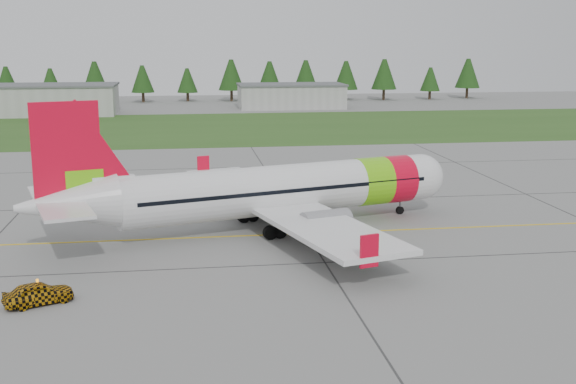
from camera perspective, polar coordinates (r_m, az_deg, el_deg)
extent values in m
plane|color=gray|center=(50.94, -8.23, -6.03)|extent=(320.00, 320.00, 0.00)
cylinder|color=white|center=(60.56, -0.40, 0.21)|extent=(27.71, 11.65, 4.15)
sphere|color=white|center=(67.24, 10.43, 1.20)|extent=(4.15, 4.15, 4.15)
cone|color=white|center=(55.89, -17.08, -0.93)|extent=(8.30, 6.05, 4.15)
cube|color=black|center=(67.35, 10.67, 1.53)|extent=(2.40, 3.13, 0.60)
cylinder|color=#70D20F|center=(64.40, 6.53, 0.85)|extent=(3.83, 4.83, 4.23)
cylinder|color=red|center=(65.73, 8.44, 1.02)|extent=(3.42, 4.71, 4.23)
cube|color=white|center=(60.60, -0.86, -0.91)|extent=(15.06, 34.31, 0.38)
cube|color=red|center=(75.67, -6.71, 2.05)|extent=(1.28, 0.54, 2.13)
cube|color=red|center=(45.40, 6.44, -4.65)|extent=(1.28, 0.54, 2.13)
cylinder|color=gray|center=(66.59, -1.60, -0.25)|extent=(4.30, 3.21, 2.23)
cylinder|color=gray|center=(56.26, 3.01, -2.55)|extent=(4.30, 3.21, 2.23)
cube|color=red|center=(55.26, -17.09, 2.69)|extent=(4.80, 1.72, 8.08)
cube|color=#70D20F|center=(55.82, -15.75, 0.42)|extent=(2.78, 1.20, 2.55)
cube|color=white|center=(55.77, -17.64, -0.71)|extent=(6.66, 12.69, 0.23)
cylinder|color=slate|center=(66.59, 8.84, -1.10)|extent=(0.19, 0.19, 1.49)
cylinder|color=black|center=(66.68, 8.83, -1.42)|extent=(0.78, 0.49, 0.72)
cylinder|color=slate|center=(63.14, -2.82, -1.44)|extent=(0.23, 0.23, 2.02)
cylinder|color=black|center=(63.09, -3.17, -1.88)|extent=(1.19, 0.77, 1.11)
cylinder|color=slate|center=(57.80, -0.65, -2.69)|extent=(0.23, 0.23, 2.02)
cylinder|color=black|center=(57.75, -1.04, -3.17)|extent=(1.19, 0.77, 1.11)
imported|color=orange|center=(45.84, -19.25, -5.97)|extent=(1.95, 2.08, 4.09)
cube|color=#30561E|center=(131.41, -8.31, 5.02)|extent=(320.00, 50.00, 0.03)
cube|color=gold|center=(58.60, -8.25, -3.62)|extent=(120.00, 0.25, 0.02)
cube|color=#A8A8A3|center=(161.85, -19.11, 6.84)|extent=(32.00, 14.00, 6.00)
cube|color=#A8A8A3|center=(168.80, 0.24, 7.54)|extent=(24.00, 12.00, 5.20)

